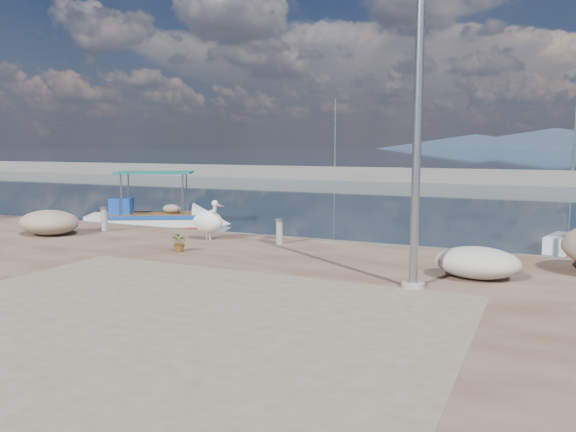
{
  "coord_description": "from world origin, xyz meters",
  "views": [
    {
      "loc": [
        6.35,
        -9.83,
        3.19
      ],
      "look_at": [
        0.0,
        3.8,
        1.3
      ],
      "focal_mm": 35.0,
      "sensor_mm": 36.0,
      "label": 1
    }
  ],
  "objects_px": {
    "pelican": "(209,221)",
    "bollard_near": "(279,230)",
    "boat_left": "(154,222)",
    "lamp_post": "(418,112)"
  },
  "relations": [
    {
      "from": "pelican",
      "to": "bollard_near",
      "type": "distance_m",
      "value": 2.12
    },
    {
      "from": "boat_left",
      "to": "pelican",
      "type": "height_order",
      "value": "boat_left"
    },
    {
      "from": "pelican",
      "to": "lamp_post",
      "type": "relative_size",
      "value": 0.18
    },
    {
      "from": "pelican",
      "to": "lamp_post",
      "type": "xyz_separation_m",
      "value": [
        6.48,
        -2.87,
        2.74
      ]
    },
    {
      "from": "boat_left",
      "to": "bollard_near",
      "type": "bearing_deg",
      "value": -57.44
    },
    {
      "from": "boat_left",
      "to": "bollard_near",
      "type": "distance_m",
      "value": 8.54
    },
    {
      "from": "lamp_post",
      "to": "pelican",
      "type": "bearing_deg",
      "value": 156.08
    },
    {
      "from": "boat_left",
      "to": "lamp_post",
      "type": "xyz_separation_m",
      "value": [
        11.86,
        -7.24,
        3.6
      ]
    },
    {
      "from": "lamp_post",
      "to": "bollard_near",
      "type": "bearing_deg",
      "value": 144.02
    },
    {
      "from": "pelican",
      "to": "bollard_near",
      "type": "relative_size",
      "value": 1.72
    }
  ]
}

